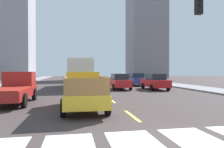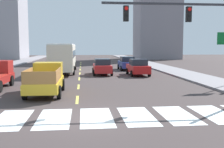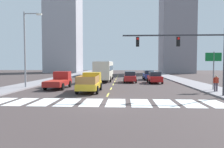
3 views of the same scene
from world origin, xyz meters
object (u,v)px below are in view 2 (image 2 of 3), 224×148
at_px(sedan_near_right, 127,63).
at_px(sedan_far, 102,67).
at_px(pickup_stakebed, 46,79).
at_px(city_bus, 63,56).
at_px(sedan_near_left, 138,67).
at_px(traffic_signal_gantry, 208,26).

xyz_separation_m(sedan_near_right, sedan_far, (-3.59, -5.47, 0.00)).
bearing_deg(pickup_stakebed, sedan_near_right, 66.31).
bearing_deg(pickup_stakebed, city_bus, 91.50).
xyz_separation_m(sedan_near_left, traffic_signal_gantry, (1.21, -13.27, 3.34)).
height_order(city_bus, sedan_far, city_bus).
bearing_deg(sedan_near_right, sedan_near_left, -86.79).
bearing_deg(city_bus, traffic_signal_gantry, -60.45).
bearing_deg(sedan_far, sedan_near_left, -14.00).
xyz_separation_m(city_bus, sedan_far, (4.30, -2.91, -1.09)).
distance_m(pickup_stakebed, traffic_signal_gantry, 10.44).
height_order(sedan_near_left, sedan_far, same).
relative_size(sedan_near_left, sedan_near_right, 1.00).
xyz_separation_m(pickup_stakebed, traffic_signal_gantry, (9.39, -3.20, 3.26)).
bearing_deg(sedan_far, pickup_stakebed, -109.83).
relative_size(city_bus, sedan_near_right, 2.45).
bearing_deg(traffic_signal_gantry, sedan_far, 108.95).
xyz_separation_m(city_bus, traffic_signal_gantry, (9.22, -17.24, 2.24)).
bearing_deg(city_bus, sedan_far, -32.67).
height_order(pickup_stakebed, sedan_far, pickup_stakebed).
height_order(city_bus, sedan_near_left, city_bus).
relative_size(pickup_stakebed, city_bus, 0.48).
relative_size(sedan_near_left, sedan_far, 1.00).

